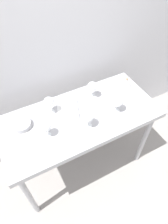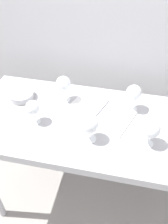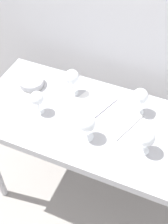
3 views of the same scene
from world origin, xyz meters
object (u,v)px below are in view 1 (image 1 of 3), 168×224
(wine_glass_far_left, at_px, (49,102))
(tasting_bowl, at_px, (22,124))
(wine_glass_near_center, at_px, (88,117))
(decanter_funnel, at_px, (126,82))
(wine_glass_near_left, at_px, (46,128))
(open_notebook, at_px, (78,108))
(wine_glass_far_right, at_px, (92,87))
(wine_glass_near_right, at_px, (118,102))
(tasting_sheet_upper, at_px, (109,93))

(wine_glass_far_left, distance_m, tasting_bowl, 0.29)
(wine_glass_near_center, relative_size, decanter_funnel, 1.23)
(wine_glass_near_left, bearing_deg, decanter_funnel, 12.63)
(open_notebook, bearing_deg, decanter_funnel, 25.51)
(wine_glass_far_right, distance_m, open_notebook, 0.23)
(wine_glass_near_right, bearing_deg, decanter_funnel, 40.87)
(wine_glass_near_center, height_order, decanter_funnel, wine_glass_near_center)
(wine_glass_near_left, height_order, decanter_funnel, wine_glass_near_left)
(wine_glass_far_right, bearing_deg, tasting_bowl, -176.71)
(wine_glass_near_right, bearing_deg, wine_glass_far_left, 154.02)
(wine_glass_near_right, bearing_deg, wine_glass_near_center, -174.26)
(wine_glass_near_center, bearing_deg, wine_glass_near_left, 169.03)
(wine_glass_far_right, xyz_separation_m, wine_glass_far_left, (-0.42, -0.00, -0.00))
(wine_glass_near_center, relative_size, open_notebook, 0.38)
(wine_glass_near_right, bearing_deg, tasting_sheet_upper, 72.45)
(wine_glass_far_left, relative_size, wine_glass_near_center, 1.05)
(wine_glass_far_right, height_order, wine_glass_far_left, same)
(wine_glass_far_right, distance_m, decanter_funnel, 0.39)
(wine_glass_far_right, height_order, wine_glass_near_left, wine_glass_far_right)
(wine_glass_near_right, bearing_deg, wine_glass_near_left, 177.02)
(wine_glass_near_right, xyz_separation_m, open_notebook, (-0.28, 0.18, -0.11))
(wine_glass_far_right, relative_size, tasting_bowl, 1.11)
(wine_glass_far_left, relative_size, tasting_bowl, 1.11)
(wine_glass_near_left, xyz_separation_m, wine_glass_near_center, (0.33, -0.06, 0.01))
(tasting_sheet_upper, bearing_deg, wine_glass_near_right, -103.29)
(wine_glass_near_center, distance_m, tasting_bowl, 0.55)
(wine_glass_near_right, distance_m, decanter_funnel, 0.37)
(tasting_bowl, height_order, decanter_funnel, decanter_funnel)
(wine_glass_far_left, distance_m, wine_glass_near_right, 0.58)
(open_notebook, xyz_separation_m, tasting_sheet_upper, (0.35, 0.03, -0.00))
(wine_glass_near_right, height_order, open_notebook, wine_glass_near_right)
(tasting_bowl, bearing_deg, wine_glass_far_left, 8.03)
(wine_glass_near_center, height_order, tasting_bowl, wine_glass_near_center)
(wine_glass_far_right, distance_m, tasting_sheet_upper, 0.22)
(open_notebook, height_order, tasting_sheet_upper, open_notebook)
(wine_glass_far_right, bearing_deg, wine_glass_far_left, -179.78)
(tasting_sheet_upper, bearing_deg, wine_glass_far_right, 171.42)
(wine_glass_far_right, bearing_deg, open_notebook, -158.13)
(wine_glass_near_center, height_order, tasting_sheet_upper, wine_glass_near_center)
(wine_glass_far_right, bearing_deg, tasting_sheet_upper, -12.85)
(wine_glass_far_right, xyz_separation_m, tasting_sheet_upper, (0.17, -0.04, -0.12))
(wine_glass_near_center, bearing_deg, open_notebook, 84.22)
(wine_glass_near_center, height_order, open_notebook, wine_glass_near_center)
(wine_glass_near_right, bearing_deg, open_notebook, 147.12)
(wine_glass_far_right, relative_size, wine_glass_near_left, 1.16)
(tasting_sheet_upper, distance_m, decanter_funnel, 0.21)
(wine_glass_near_right, xyz_separation_m, tasting_bowl, (-0.79, 0.22, -0.09))
(wine_glass_far_right, height_order, wine_glass_near_center, wine_glass_far_right)
(wine_glass_near_left, bearing_deg, wine_glass_far_right, 22.76)
(tasting_sheet_upper, height_order, tasting_bowl, tasting_bowl)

